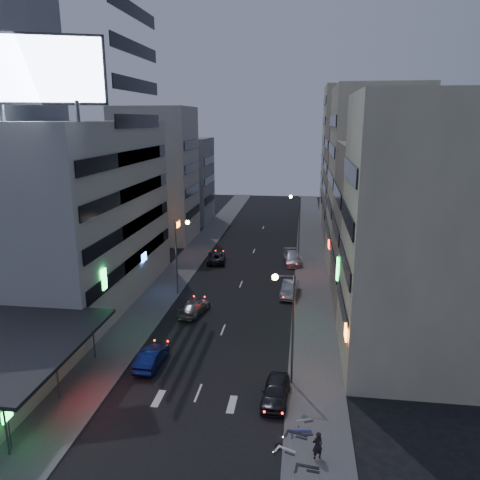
% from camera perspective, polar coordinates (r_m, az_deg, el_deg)
% --- Properties ---
extents(ground, '(180.00, 180.00, 0.00)m').
position_cam_1_polar(ground, '(30.60, -6.91, -22.03)').
color(ground, black).
rests_on(ground, ground).
extents(sidewalk_left, '(4.00, 120.00, 0.12)m').
position_cam_1_polar(sidewalk_left, '(58.54, -7.16, -3.64)').
color(sidewalk_left, '#4C4C4F').
rests_on(sidewalk_left, ground).
extents(sidewalk_right, '(4.00, 120.00, 0.12)m').
position_cam_1_polar(sidewalk_right, '(56.69, 8.72, -4.31)').
color(sidewalk_right, '#4C4C4F').
rests_on(sidewalk_right, ground).
extents(white_building, '(14.00, 24.00, 18.00)m').
position_cam_1_polar(white_building, '(50.54, -20.36, 3.14)').
color(white_building, '#AFAFAA').
rests_on(white_building, ground).
extents(shophouse_near, '(10.00, 11.00, 20.00)m').
position_cam_1_polar(shophouse_near, '(36.14, 20.86, 0.47)').
color(shophouse_near, beige).
rests_on(shophouse_near, ground).
extents(shophouse_mid, '(11.00, 12.00, 16.00)m').
position_cam_1_polar(shophouse_mid, '(47.64, 18.25, 1.44)').
color(shophouse_mid, tan).
rests_on(shophouse_mid, ground).
extents(shophouse_far, '(10.00, 14.00, 22.00)m').
position_cam_1_polar(shophouse_far, '(59.72, 15.84, 7.06)').
color(shophouse_far, beige).
rests_on(shophouse_far, ground).
extents(far_left_a, '(11.00, 10.00, 20.00)m').
position_cam_1_polar(far_left_a, '(72.66, -10.15, 7.81)').
color(far_left_a, '#AFAFAA').
rests_on(far_left_a, ground).
extents(far_left_b, '(12.00, 10.00, 15.00)m').
position_cam_1_polar(far_left_b, '(85.46, -7.75, 7.19)').
color(far_left_b, gray).
rests_on(far_left_b, ground).
extents(far_right_a, '(11.00, 12.00, 18.00)m').
position_cam_1_polar(far_right_a, '(74.79, 14.59, 6.99)').
color(far_right_a, tan).
rests_on(far_right_a, ground).
extents(far_right_b, '(12.00, 12.00, 24.00)m').
position_cam_1_polar(far_right_b, '(88.41, 14.02, 10.07)').
color(far_right_b, beige).
rests_on(far_right_b, ground).
extents(billboard, '(9.52, 3.75, 6.20)m').
position_cam_1_polar(billboard, '(39.16, -23.71, 18.47)').
color(billboard, '#595B60').
rests_on(billboard, white_building).
extents(street_lamp_right_near, '(1.60, 0.44, 8.02)m').
position_cam_1_polar(street_lamp_right_near, '(32.35, 5.83, -8.89)').
color(street_lamp_right_near, '#595B60').
rests_on(street_lamp_right_near, sidewalk_right).
extents(street_lamp_left, '(1.60, 0.44, 8.02)m').
position_cam_1_polar(street_lamp_left, '(49.10, -7.36, -0.74)').
color(street_lamp_left, '#595B60').
rests_on(street_lamp_left, sidewalk_left).
extents(street_lamp_right_far, '(1.60, 0.44, 8.02)m').
position_cam_1_polar(street_lamp_right_far, '(64.98, 6.94, 3.02)').
color(street_lamp_right_far, '#595B60').
rests_on(street_lamp_right_far, sidewalk_right).
extents(parked_car_right_near, '(1.96, 4.31, 1.43)m').
position_cam_1_polar(parked_car_right_near, '(32.57, 4.38, -17.93)').
color(parked_car_right_near, '#25252A').
rests_on(parked_car_right_near, ground).
extents(parked_car_right_mid, '(1.99, 4.73, 1.52)m').
position_cam_1_polar(parked_car_right_mid, '(49.99, 6.08, -5.97)').
color(parked_car_right_mid, '#9EA1A6').
rests_on(parked_car_right_mid, ground).
extents(parked_car_left, '(2.91, 5.16, 1.36)m').
position_cam_1_polar(parked_car_left, '(61.39, -2.92, -2.08)').
color(parked_car_left, '#29292E').
rests_on(parked_car_left, ground).
extents(parked_car_right_far, '(2.86, 5.54, 1.54)m').
position_cam_1_polar(parked_car_right_far, '(60.90, 6.43, -2.20)').
color(parked_car_right_far, '#ADB1B6').
rests_on(parked_car_right_far, ground).
extents(road_car_blue, '(1.63, 4.30, 1.40)m').
position_cam_1_polar(road_car_blue, '(37.08, -10.73, -13.87)').
color(road_car_blue, navy).
rests_on(road_car_blue, ground).
extents(road_car_silver, '(2.70, 4.90, 1.35)m').
position_cam_1_polar(road_car_silver, '(45.57, -5.63, -8.15)').
color(road_car_silver, '#95969C').
rests_on(road_car_silver, ground).
extents(person, '(0.71, 0.61, 1.66)m').
position_cam_1_polar(person, '(28.12, 9.42, -23.47)').
color(person, black).
rests_on(person, sidewalk_right).
extents(scooter_black_a, '(0.87, 1.94, 1.14)m').
position_cam_1_polar(scooter_black_a, '(27.76, 9.76, -24.74)').
color(scooter_black_a, black).
rests_on(scooter_black_a, sidewalk_right).
extents(scooter_silver_a, '(1.15, 1.76, 1.02)m').
position_cam_1_polar(scooter_silver_a, '(28.60, 6.99, -23.43)').
color(scooter_silver_a, '#B8BCC1').
rests_on(scooter_silver_a, sidewalk_right).
extents(scooter_blue, '(0.86, 1.97, 1.17)m').
position_cam_1_polar(scooter_blue, '(30.17, 8.78, -21.05)').
color(scooter_blue, navy).
rests_on(scooter_blue, sidewalk_right).
extents(scooter_black_b, '(1.12, 2.03, 1.18)m').
position_cam_1_polar(scooter_black_b, '(29.78, 8.41, -21.55)').
color(scooter_black_b, black).
rests_on(scooter_black_b, sidewalk_right).
extents(scooter_silver_b, '(1.15, 1.72, 1.00)m').
position_cam_1_polar(scooter_silver_b, '(31.23, 8.61, -19.85)').
color(scooter_silver_b, '#9FA1A7').
rests_on(scooter_silver_b, sidewalk_right).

